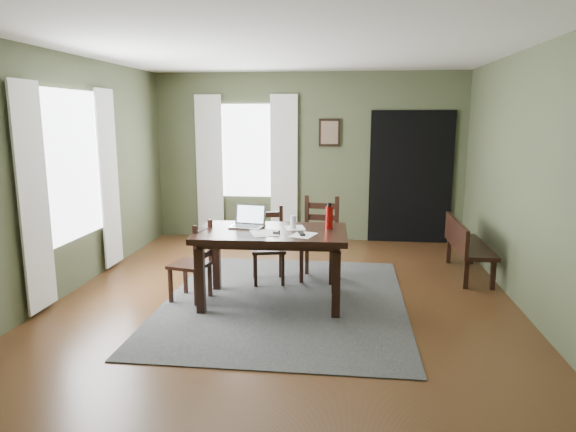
# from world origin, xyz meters

# --- Properties ---
(ground) EXTENTS (5.00, 6.00, 0.01)m
(ground) POSITION_xyz_m (0.00, 0.00, -0.01)
(ground) COLOR #492C16
(room_shell) EXTENTS (5.02, 6.02, 2.71)m
(room_shell) POSITION_xyz_m (0.00, 0.00, 1.80)
(room_shell) COLOR #474F33
(room_shell) RESTS_ON ground
(rug) EXTENTS (2.60, 3.20, 0.01)m
(rug) POSITION_xyz_m (0.00, 0.00, 0.01)
(rug) COLOR #363636
(rug) RESTS_ON ground
(dining_table) EXTENTS (1.62, 1.01, 0.80)m
(dining_table) POSITION_xyz_m (-0.13, -0.05, 0.71)
(dining_table) COLOR black
(dining_table) RESTS_ON rug
(chair_end) EXTENTS (0.46, 0.46, 0.88)m
(chair_end) POSITION_xyz_m (-0.99, -0.09, 0.43)
(chair_end) COLOR black
(chair_end) RESTS_ON rug
(chair_back_left) EXTENTS (0.48, 0.48, 0.92)m
(chair_back_left) POSITION_xyz_m (-0.29, 0.68, 0.45)
(chair_back_left) COLOR black
(chair_back_left) RESTS_ON rug
(chair_back_right) EXTENTS (0.49, 0.49, 1.02)m
(chair_back_right) POSITION_xyz_m (0.33, 0.86, 0.50)
(chair_back_right) COLOR black
(chair_back_right) RESTS_ON rug
(bench) EXTENTS (0.40, 1.26, 0.71)m
(bench) POSITION_xyz_m (2.16, 1.22, 0.42)
(bench) COLOR black
(bench) RESTS_ON ground
(laptop) EXTENTS (0.39, 0.33, 0.24)m
(laptop) POSITION_xyz_m (-0.42, 0.12, 0.87)
(laptop) COLOR #B7B7BC
(laptop) RESTS_ON dining_table
(computer_mouse) EXTENTS (0.06, 0.10, 0.03)m
(computer_mouse) POSITION_xyz_m (-0.06, -0.20, 0.82)
(computer_mouse) COLOR #3F3F42
(computer_mouse) RESTS_ON dining_table
(tv_remote) EXTENTS (0.10, 0.19, 0.02)m
(tv_remote) POSITION_xyz_m (0.20, -0.20, 0.82)
(tv_remote) COLOR black
(tv_remote) RESTS_ON dining_table
(drinking_glass) EXTENTS (0.07, 0.07, 0.14)m
(drinking_glass) POSITION_xyz_m (0.08, 0.07, 0.88)
(drinking_glass) COLOR silver
(drinking_glass) RESTS_ON dining_table
(water_bottle) EXTENTS (0.08, 0.08, 0.28)m
(water_bottle) POSITION_xyz_m (0.47, 0.12, 0.94)
(water_bottle) COLOR #A8100C
(water_bottle) RESTS_ON dining_table
(paper_b) EXTENTS (0.30, 0.34, 0.00)m
(paper_b) POSITION_xyz_m (0.22, -0.23, 0.81)
(paper_b) COLOR white
(paper_b) RESTS_ON dining_table
(paper_c) EXTENTS (0.26, 0.31, 0.00)m
(paper_c) POSITION_xyz_m (0.10, 0.10, 0.81)
(paper_c) COLOR white
(paper_c) RESTS_ON dining_table
(paper_e) EXTENTS (0.36, 0.40, 0.00)m
(paper_e) POSITION_xyz_m (-0.19, -0.19, 0.81)
(paper_e) COLOR white
(paper_e) RESTS_ON dining_table
(window_left) EXTENTS (0.01, 1.30, 1.70)m
(window_left) POSITION_xyz_m (-2.47, 0.20, 1.45)
(window_left) COLOR white
(window_left) RESTS_ON ground
(window_back) EXTENTS (1.00, 0.01, 1.50)m
(window_back) POSITION_xyz_m (-1.00, 2.97, 1.45)
(window_back) COLOR white
(window_back) RESTS_ON ground
(curtain_left_near) EXTENTS (0.03, 0.48, 2.30)m
(curtain_left_near) POSITION_xyz_m (-2.44, -0.62, 1.20)
(curtain_left_near) COLOR silver
(curtain_left_near) RESTS_ON ground
(curtain_left_far) EXTENTS (0.03, 0.48, 2.30)m
(curtain_left_far) POSITION_xyz_m (-2.44, 1.02, 1.20)
(curtain_left_far) COLOR silver
(curtain_left_far) RESTS_ON ground
(curtain_back_left) EXTENTS (0.44, 0.03, 2.30)m
(curtain_back_left) POSITION_xyz_m (-1.62, 2.94, 1.20)
(curtain_back_left) COLOR silver
(curtain_back_left) RESTS_ON ground
(curtain_back_right) EXTENTS (0.44, 0.03, 2.30)m
(curtain_back_right) POSITION_xyz_m (-0.38, 2.94, 1.20)
(curtain_back_right) COLOR silver
(curtain_back_right) RESTS_ON ground
(framed_picture) EXTENTS (0.34, 0.03, 0.44)m
(framed_picture) POSITION_xyz_m (0.35, 2.97, 1.75)
(framed_picture) COLOR black
(framed_picture) RESTS_ON ground
(doorway_back) EXTENTS (1.30, 0.03, 2.10)m
(doorway_back) POSITION_xyz_m (1.65, 2.97, 1.05)
(doorway_back) COLOR black
(doorway_back) RESTS_ON ground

